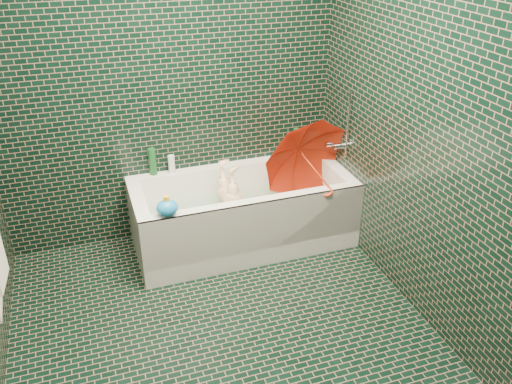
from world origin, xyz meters
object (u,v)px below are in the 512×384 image
object	(u,v)px
umbrella	(314,169)
bath_toy	(167,208)
bathtub	(244,220)
child	(233,209)
rubber_duck	(284,151)

from	to	relation	value
umbrella	bath_toy	xyz separation A→B (m)	(-1.20, -0.24, 0.01)
bathtub	child	distance (m)	0.13
umbrella	rubber_duck	xyz separation A→B (m)	(-0.08, 0.43, -0.01)
umbrella	bath_toy	bearing A→B (deg)	-170.71
bathtub	umbrella	xyz separation A→B (m)	(0.56, -0.07, 0.39)
rubber_duck	child	bearing A→B (deg)	-141.31
umbrella	rubber_duck	bearing A→B (deg)	98.92
child	bath_toy	xyz separation A→B (m)	(-0.56, -0.34, 0.31)
umbrella	bath_toy	world-z (taller)	umbrella
bathtub	bath_toy	distance (m)	0.82
child	rubber_duck	bearing A→B (deg)	107.91
bathtub	rubber_duck	world-z (taller)	rubber_duck
bathtub	bath_toy	size ratio (longest dim) A/B	11.12
child	rubber_duck	distance (m)	0.71
bathtub	rubber_duck	xyz separation A→B (m)	(0.48, 0.36, 0.38)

